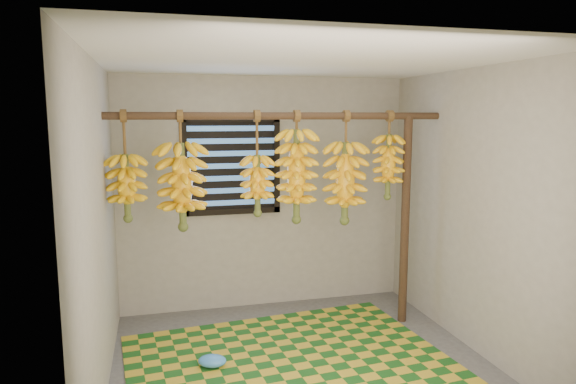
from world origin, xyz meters
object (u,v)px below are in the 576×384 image
object	(u,v)px
plastic_bag	(212,361)
banana_bunch_e	(345,183)
support_post	(405,221)
banana_bunch_b	(182,186)
banana_bunch_f	(388,167)
banana_bunch_c	(257,185)
banana_bunch_d	(296,176)
woven_mat	(292,365)
banana_bunch_a	(127,187)

from	to	relation	value
plastic_bag	banana_bunch_e	size ratio (longest dim) A/B	0.22
support_post	plastic_bag	world-z (taller)	support_post
banana_bunch_b	banana_bunch_f	size ratio (longest dim) A/B	1.23
banana_bunch_e	banana_bunch_c	bearing A→B (deg)	180.00
banana_bunch_c	banana_bunch_d	world-z (taller)	same
support_post	banana_bunch_f	world-z (taller)	banana_bunch_f
support_post	woven_mat	world-z (taller)	support_post
woven_mat	banana_bunch_c	bearing A→B (deg)	103.84
banana_bunch_e	woven_mat	bearing A→B (deg)	-137.50
support_post	plastic_bag	bearing A→B (deg)	-165.68
support_post	banana_bunch_e	bearing A→B (deg)	180.00
woven_mat	plastic_bag	distance (m)	0.64
plastic_bag	banana_bunch_b	world-z (taller)	banana_bunch_b
banana_bunch_f	support_post	bearing A→B (deg)	0.00
banana_bunch_d	banana_bunch_f	world-z (taller)	same
banana_bunch_c	banana_bunch_d	bearing A→B (deg)	-0.00
woven_mat	plastic_bag	world-z (taller)	plastic_bag
support_post	banana_bunch_f	distance (m)	0.57
banana_bunch_e	banana_bunch_f	world-z (taller)	same
support_post	woven_mat	distance (m)	1.74
banana_bunch_c	banana_bunch_d	size ratio (longest dim) A/B	0.92
woven_mat	banana_bunch_d	world-z (taller)	banana_bunch_d
support_post	banana_bunch_f	size ratio (longest dim) A/B	2.43
banana_bunch_a	banana_bunch_f	xyz separation A→B (m)	(2.34, 0.00, 0.12)
banana_bunch_c	banana_bunch_e	bearing A→B (deg)	0.00
banana_bunch_d	banana_bunch_e	size ratio (longest dim) A/B	0.97
banana_bunch_b	banana_bunch_e	bearing A→B (deg)	0.00
banana_bunch_a	banana_bunch_e	bearing A→B (deg)	0.00
banana_bunch_d	banana_bunch_c	bearing A→B (deg)	180.00
support_post	banana_bunch_f	bearing A→B (deg)	180.00
banana_bunch_d	banana_bunch_e	world-z (taller)	same
plastic_bag	banana_bunch_f	world-z (taller)	banana_bunch_f
plastic_bag	banana_bunch_e	distance (m)	1.93
banana_bunch_c	banana_bunch_f	bearing A→B (deg)	-0.00
woven_mat	plastic_bag	size ratio (longest dim) A/B	11.16
banana_bunch_b	banana_bunch_a	bearing A→B (deg)	-180.00
banana_bunch_d	banana_bunch_b	bearing A→B (deg)	180.00
banana_bunch_c	woven_mat	bearing A→B (deg)	-76.16
plastic_bag	woven_mat	bearing A→B (deg)	-11.12
support_post	plastic_bag	xyz separation A→B (m)	(-1.92, -0.49, -0.94)
banana_bunch_b	banana_bunch_d	bearing A→B (deg)	-0.00
banana_bunch_f	banana_bunch_a	bearing A→B (deg)	180.00
banana_bunch_d	banana_bunch_f	distance (m)	0.89
support_post	banana_bunch_c	size ratio (longest dim) A/B	2.17
support_post	banana_bunch_d	world-z (taller)	banana_bunch_d
banana_bunch_a	banana_bunch_b	size ratio (longest dim) A/B	0.90
banana_bunch_c	banana_bunch_e	distance (m)	0.82
banana_bunch_c	plastic_bag	bearing A→B (deg)	-134.29
banana_bunch_b	support_post	bearing A→B (deg)	-0.00
woven_mat	banana_bunch_b	distance (m)	1.73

